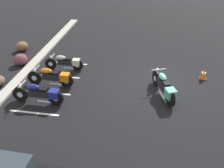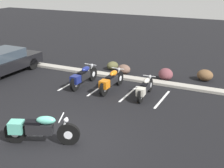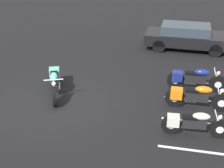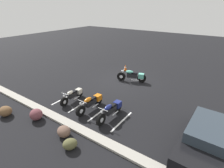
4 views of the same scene
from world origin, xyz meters
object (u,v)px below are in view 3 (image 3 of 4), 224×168
object	(u,v)px
parked_bike_2	(192,123)
car_black	(187,36)
motorcycle_teal_featured	(55,81)
parked_bike_1	(195,96)
parked_bike_0	(194,79)

from	to	relation	value
parked_bike_2	car_black	size ratio (longest dim) A/B	0.46
motorcycle_teal_featured	parked_bike_2	world-z (taller)	motorcycle_teal_featured
parked_bike_1	motorcycle_teal_featured	bearing A→B (deg)	-179.65
motorcycle_teal_featured	car_black	world-z (taller)	car_black
car_black	parked_bike_2	bearing A→B (deg)	-87.16
motorcycle_teal_featured	parked_bike_1	xyz separation A→B (m)	(0.05, 5.10, -0.03)
parked_bike_0	parked_bike_1	bearing A→B (deg)	-89.01
motorcycle_teal_featured	parked_bike_0	world-z (taller)	motorcycle_teal_featured
motorcycle_teal_featured	parked_bike_1	bearing A→B (deg)	67.86
motorcycle_teal_featured	parked_bike_1	world-z (taller)	motorcycle_teal_featured
parked_bike_0	parked_bike_1	world-z (taller)	parked_bike_0
parked_bike_2	car_black	bearing A→B (deg)	88.11
parked_bike_0	parked_bike_2	bearing A→B (deg)	-91.01
motorcycle_teal_featured	car_black	bearing A→B (deg)	120.05
parked_bike_0	car_black	world-z (taller)	car_black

